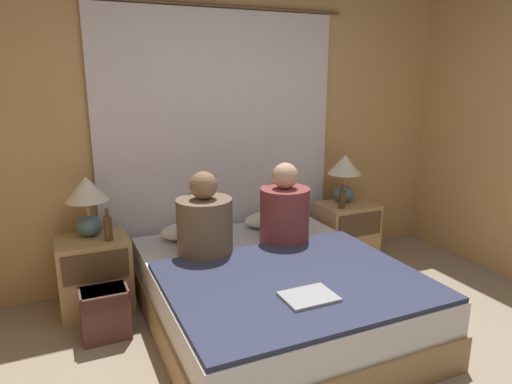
{
  "coord_description": "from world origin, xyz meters",
  "views": [
    {
      "loc": [
        -1.29,
        -1.59,
        1.71
      ],
      "look_at": [
        0.0,
        1.29,
        0.9
      ],
      "focal_mm": 32.0,
      "sensor_mm": 36.0,
      "label": 1
    }
  ],
  "objects_px": {
    "nightstand_left": "(95,275)",
    "bed": "(273,295)",
    "person_right_in_bed": "(285,211)",
    "nightstand_right": "(346,233)",
    "lamp_left": "(87,198)",
    "beer_bottle_on_right_stand": "(342,199)",
    "lamp_right": "(345,172)",
    "person_left_in_bed": "(205,223)",
    "pillow_right": "(271,219)",
    "laptop_on_bed": "(309,297)",
    "pillow_left": "(191,230)",
    "beer_bottle_on_left_stand": "(108,228)",
    "backpack_on_floor": "(105,310)"
  },
  "relations": [
    {
      "from": "nightstand_right",
      "to": "lamp_right",
      "type": "height_order",
      "value": "lamp_right"
    },
    {
      "from": "bed",
      "to": "nightstand_left",
      "type": "distance_m",
      "value": 1.32
    },
    {
      "from": "bed",
      "to": "person_left_in_bed",
      "type": "distance_m",
      "value": 0.7
    },
    {
      "from": "person_right_in_bed",
      "to": "nightstand_right",
      "type": "bearing_deg",
      "value": 22.19
    },
    {
      "from": "nightstand_right",
      "to": "beer_bottle_on_right_stand",
      "type": "xyz_separation_m",
      "value": [
        -0.13,
        -0.09,
        0.37
      ]
    },
    {
      "from": "person_left_in_bed",
      "to": "person_right_in_bed",
      "type": "height_order",
      "value": "person_right_in_bed"
    },
    {
      "from": "person_right_in_bed",
      "to": "beer_bottle_on_left_stand",
      "type": "height_order",
      "value": "person_right_in_bed"
    },
    {
      "from": "pillow_left",
      "to": "beer_bottle_on_left_stand",
      "type": "distance_m",
      "value": 0.67
    },
    {
      "from": "pillow_left",
      "to": "person_right_in_bed",
      "type": "distance_m",
      "value": 0.77
    },
    {
      "from": "nightstand_right",
      "to": "lamp_left",
      "type": "xyz_separation_m",
      "value": [
        -2.21,
        0.07,
        0.57
      ]
    },
    {
      "from": "nightstand_right",
      "to": "beer_bottle_on_right_stand",
      "type": "relative_size",
      "value": 2.54
    },
    {
      "from": "laptop_on_bed",
      "to": "person_left_in_bed",
      "type": "bearing_deg",
      "value": 108.4
    },
    {
      "from": "beer_bottle_on_left_stand",
      "to": "pillow_left",
      "type": "bearing_deg",
      "value": 12.97
    },
    {
      "from": "bed",
      "to": "pillow_left",
      "type": "xyz_separation_m",
      "value": [
        -0.36,
        0.76,
        0.29
      ]
    },
    {
      "from": "lamp_left",
      "to": "laptop_on_bed",
      "type": "xyz_separation_m",
      "value": [
        1.05,
        -1.34,
        -0.37
      ]
    },
    {
      "from": "backpack_on_floor",
      "to": "lamp_right",
      "type": "bearing_deg",
      "value": 12.16
    },
    {
      "from": "nightstand_right",
      "to": "person_left_in_bed",
      "type": "bearing_deg",
      "value": -167.06
    },
    {
      "from": "beer_bottle_on_right_stand",
      "to": "lamp_left",
      "type": "bearing_deg",
      "value": 175.46
    },
    {
      "from": "nightstand_left",
      "to": "pillow_right",
      "type": "height_order",
      "value": "nightstand_left"
    },
    {
      "from": "nightstand_left",
      "to": "beer_bottle_on_left_stand",
      "type": "bearing_deg",
      "value": -40.87
    },
    {
      "from": "pillow_left",
      "to": "nightstand_left",
      "type": "bearing_deg",
      "value": -176.02
    },
    {
      "from": "lamp_left",
      "to": "nightstand_left",
      "type": "bearing_deg",
      "value": -90.0
    },
    {
      "from": "nightstand_right",
      "to": "pillow_left",
      "type": "bearing_deg",
      "value": 177.97
    },
    {
      "from": "pillow_right",
      "to": "beer_bottle_on_right_stand",
      "type": "relative_size",
      "value": 2.16
    },
    {
      "from": "bed",
      "to": "person_right_in_bed",
      "type": "xyz_separation_m",
      "value": [
        0.28,
        0.37,
        0.47
      ]
    },
    {
      "from": "bed",
      "to": "nightstand_right",
      "type": "height_order",
      "value": "nightstand_right"
    },
    {
      "from": "nightstand_right",
      "to": "laptop_on_bed",
      "type": "xyz_separation_m",
      "value": [
        -1.16,
        -1.27,
        0.2
      ]
    },
    {
      "from": "lamp_right",
      "to": "pillow_left",
      "type": "xyz_separation_m",
      "value": [
        -1.47,
        -0.02,
        -0.35
      ]
    },
    {
      "from": "nightstand_left",
      "to": "bed",
      "type": "bearing_deg",
      "value": -32.7
    },
    {
      "from": "nightstand_left",
      "to": "lamp_left",
      "type": "distance_m",
      "value": 0.57
    },
    {
      "from": "pillow_left",
      "to": "beer_bottle_on_left_stand",
      "type": "xyz_separation_m",
      "value": [
        -0.64,
        -0.15,
        0.16
      ]
    },
    {
      "from": "pillow_right",
      "to": "backpack_on_floor",
      "type": "relative_size",
      "value": 1.38
    },
    {
      "from": "lamp_left",
      "to": "pillow_right",
      "type": "height_order",
      "value": "lamp_left"
    },
    {
      "from": "lamp_right",
      "to": "person_left_in_bed",
      "type": "distance_m",
      "value": 1.53
    },
    {
      "from": "pillow_left",
      "to": "beer_bottle_on_left_stand",
      "type": "relative_size",
      "value": 2.01
    },
    {
      "from": "lamp_left",
      "to": "backpack_on_floor",
      "type": "bearing_deg",
      "value": -87.81
    },
    {
      "from": "nightstand_left",
      "to": "backpack_on_floor",
      "type": "bearing_deg",
      "value": -87.43
    },
    {
      "from": "backpack_on_floor",
      "to": "person_right_in_bed",
      "type": "bearing_deg",
      "value": 2.73
    },
    {
      "from": "backpack_on_floor",
      "to": "pillow_right",
      "type": "bearing_deg",
      "value": 17.45
    },
    {
      "from": "nightstand_right",
      "to": "laptop_on_bed",
      "type": "bearing_deg",
      "value": -132.38
    },
    {
      "from": "nightstand_right",
      "to": "lamp_left",
      "type": "distance_m",
      "value": 2.29
    },
    {
      "from": "nightstand_left",
      "to": "person_right_in_bed",
      "type": "height_order",
      "value": "person_right_in_bed"
    },
    {
      "from": "bed",
      "to": "person_right_in_bed",
      "type": "distance_m",
      "value": 0.66
    },
    {
      "from": "lamp_right",
      "to": "beer_bottle_on_right_stand",
      "type": "distance_m",
      "value": 0.29
    },
    {
      "from": "bed",
      "to": "lamp_left",
      "type": "relative_size",
      "value": 4.35
    },
    {
      "from": "lamp_left",
      "to": "beer_bottle_on_right_stand",
      "type": "relative_size",
      "value": 1.98
    },
    {
      "from": "pillow_left",
      "to": "person_left_in_bed",
      "type": "relative_size",
      "value": 0.78
    },
    {
      "from": "person_left_in_bed",
      "to": "beer_bottle_on_right_stand",
      "type": "relative_size",
      "value": 2.75
    },
    {
      "from": "lamp_right",
      "to": "beer_bottle_on_right_stand",
      "type": "relative_size",
      "value": 1.98
    },
    {
      "from": "nightstand_left",
      "to": "beer_bottle_on_right_stand",
      "type": "xyz_separation_m",
      "value": [
        2.08,
        -0.09,
        0.37
      ]
    }
  ]
}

